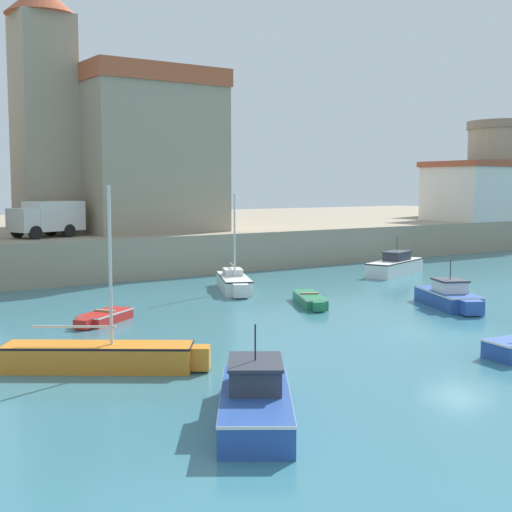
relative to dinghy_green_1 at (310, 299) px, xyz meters
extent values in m
plane|color=teal|center=(0.32, -8.77, -0.28)|extent=(200.00, 200.00, 0.00)
cube|color=gray|center=(0.32, 32.68, 1.01)|extent=(120.00, 40.00, 2.58)
cube|color=#237A4C|center=(0.04, 0.08, -0.03)|extent=(2.54, 3.65, 0.50)
cube|color=#237A4C|center=(-0.88, -1.72, -0.03)|extent=(0.72, 0.67, 0.43)
cube|color=white|center=(0.04, 0.08, 0.18)|extent=(2.57, 3.68, 0.07)
cube|color=#997F5B|center=(0.04, 0.08, 0.26)|extent=(0.87, 0.58, 0.08)
cube|color=black|center=(0.91, 1.77, 0.02)|extent=(0.27, 0.27, 0.36)
cube|color=white|center=(11.85, 6.00, 0.18)|extent=(5.70, 3.37, 0.91)
cube|color=white|center=(14.76, 7.08, 0.18)|extent=(0.96, 1.05, 0.78)
cube|color=black|center=(11.85, 6.00, 0.59)|extent=(5.75, 3.40, 0.07)
cube|color=#333842|center=(12.11, 6.10, 0.89)|extent=(2.21, 1.77, 0.51)
cube|color=#2D333D|center=(12.11, 6.10, 1.18)|extent=(2.39, 1.90, 0.08)
cylinder|color=black|center=(12.11, 6.10, 1.67)|extent=(0.04, 0.04, 0.90)
cube|color=red|center=(-9.90, 1.46, -0.05)|extent=(2.88, 2.48, 0.45)
cube|color=red|center=(-11.22, 0.54, -0.05)|extent=(0.78, 0.80, 0.38)
cube|color=white|center=(-9.90, 1.46, 0.13)|extent=(2.90, 2.51, 0.07)
cube|color=#997F5B|center=(-9.90, 1.46, 0.21)|extent=(0.72, 0.91, 0.08)
cube|color=#284C9E|center=(5.12, -4.07, 0.09)|extent=(3.28, 4.54, 0.74)
cube|color=#284C9E|center=(4.06, -6.33, 0.09)|extent=(1.13, 1.05, 0.63)
cube|color=white|center=(5.12, -4.07, 0.42)|extent=(3.31, 4.58, 0.07)
cube|color=silver|center=(5.03, -4.27, 0.72)|extent=(1.74, 1.87, 0.52)
cube|color=#2D333D|center=(5.03, -4.27, 1.02)|extent=(1.87, 2.02, 0.08)
cylinder|color=black|center=(5.03, -4.27, 1.51)|extent=(0.04, 0.04, 0.90)
cube|color=#284C9E|center=(-11.84, -12.58, 0.10)|extent=(4.24, 5.17, 0.77)
cube|color=#284C9E|center=(-10.21, -10.15, 0.10)|extent=(1.18, 1.13, 0.65)
cube|color=white|center=(-11.84, -12.58, 0.45)|extent=(4.28, 5.22, 0.07)
cube|color=#333842|center=(-11.70, -12.37, 0.80)|extent=(2.04, 2.18, 0.62)
cube|color=#2D333D|center=(-11.70, -12.37, 1.14)|extent=(2.19, 2.36, 0.08)
cylinder|color=black|center=(-11.70, -12.37, 1.63)|extent=(0.04, 0.04, 0.90)
cube|color=white|center=(-0.50, 6.04, 0.12)|extent=(3.41, 5.03, 0.80)
cube|color=white|center=(-1.70, 3.55, 0.12)|extent=(0.99, 0.92, 0.68)
cube|color=black|center=(-0.50, 6.04, 0.48)|extent=(3.44, 5.08, 0.07)
cylinder|color=silver|center=(-0.66, 5.71, 2.77)|extent=(0.10, 0.10, 4.51)
cylinder|color=silver|center=(-0.23, 6.59, 1.07)|extent=(1.03, 2.02, 0.08)
cube|color=silver|center=(-0.28, 6.48, 0.70)|extent=(1.54, 1.76, 0.36)
cube|color=orange|center=(-13.16, -5.82, 0.14)|extent=(5.50, 4.42, 0.84)
cube|color=orange|center=(-10.55, -7.68, 0.14)|extent=(0.88, 0.91, 0.71)
cube|color=black|center=(-13.16, -5.82, 0.52)|extent=(5.55, 4.46, 0.07)
cylinder|color=silver|center=(-12.80, -6.08, 3.02)|extent=(0.10, 0.10, 4.93)
cylinder|color=silver|center=(-13.75, -5.40, 1.11)|extent=(2.19, 1.58, 0.08)
cube|color=gray|center=(0.32, 22.35, 7.20)|extent=(9.36, 14.96, 9.80)
cube|color=#B25133|center=(0.32, 22.35, 12.70)|extent=(9.55, 15.26, 1.20)
cube|color=gray|center=(-6.15, 20.11, 9.33)|extent=(3.56, 3.56, 14.06)
cube|color=gray|center=(40.32, 19.01, 5.10)|extent=(11.62, 11.62, 5.60)
cylinder|color=gray|center=(40.32, 19.01, 6.69)|extent=(7.14, 7.14, 8.77)
cylinder|color=gray|center=(40.32, 19.01, 11.47)|extent=(7.50, 7.50, 0.80)
cube|color=silver|center=(32.32, 15.77, 4.70)|extent=(8.77, 6.25, 4.79)
cube|color=#9E472D|center=(32.32, 15.77, 7.34)|extent=(9.21, 6.57, 0.50)
cube|color=silver|center=(-6.82, 16.75, 3.60)|extent=(3.65, 2.88, 1.80)
cube|color=silver|center=(-8.79, 16.20, 3.40)|extent=(1.79, 2.28, 1.40)
cube|color=#334756|center=(-9.23, 16.08, 3.60)|extent=(0.60, 1.77, 0.70)
cylinder|color=black|center=(-8.44, 15.31, 2.70)|extent=(0.85, 0.49, 0.80)
cylinder|color=black|center=(-8.95, 17.14, 2.70)|extent=(0.85, 0.49, 0.80)
cylinder|color=black|center=(-6.18, 15.95, 2.70)|extent=(0.85, 0.49, 0.80)
cylinder|color=black|center=(-6.69, 17.78, 2.70)|extent=(0.85, 0.49, 0.80)
camera|label=1|loc=(-21.43, -26.55, 5.48)|focal=50.00mm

